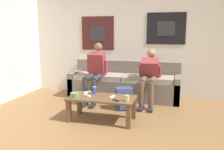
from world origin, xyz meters
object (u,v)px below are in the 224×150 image
pillar_candle (127,98)px  game_controller_near_left (112,97)px  person_seated_adult (95,70)px  person_seated_teen (149,74)px  coffee_table (102,101)px  game_controller_far_center (87,92)px  backpack (124,99)px  cell_phone (116,100)px  drink_can_blue (95,90)px  couch (124,85)px  game_controller_near_right (87,96)px  ceramic_bowl (75,95)px

pillar_candle → game_controller_near_left: 0.32m
game_controller_near_left → person_seated_adult: bearing=122.1°
person_seated_teen → pillar_candle: size_ratio=10.26×
coffee_table → game_controller_far_center: game_controller_far_center is taller
backpack → cell_phone: backpack is taller
person_seated_teen → drink_can_blue: 1.28m
backpack → person_seated_adult: bearing=150.3°
couch → backpack: (0.18, -0.80, -0.09)m
person_seated_teen → pillar_candle: bearing=-97.9°
couch → game_controller_near_right: size_ratio=16.74×
person_seated_adult → ceramic_bowl: person_seated_adult is taller
person_seated_adult → game_controller_far_center: size_ratio=8.91×
coffee_table → person_seated_teen: size_ratio=1.00×
couch → person_seated_adult: (-0.54, -0.40, 0.37)m
ceramic_bowl → game_controller_far_center: 0.34m
game_controller_far_center → pillar_candle: bearing=-22.0°
game_controller_near_left → pillar_candle: bearing=-28.9°
pillar_candle → game_controller_near_left: (-0.28, 0.16, -0.04)m
drink_can_blue → game_controller_far_center: 0.15m
drink_can_blue → couch: bearing=80.2°
game_controller_far_center → person_seated_teen: bearing=45.0°
person_seated_adult → ceramic_bowl: size_ratio=8.01×
pillar_candle → person_seated_teen: bearing=82.1°
person_seated_teen → game_controller_far_center: 1.37m
pillar_candle → drink_can_blue: bearing=154.8°
ceramic_bowl → game_controller_near_left: size_ratio=1.04×
drink_can_blue → game_controller_near_left: 0.39m
person_seated_adult → game_controller_near_left: size_ratio=8.30×
game_controller_far_center → cell_phone: (0.61, -0.33, -0.01)m
person_seated_teen → drink_can_blue: person_seated_teen is taller
person_seated_teen → game_controller_far_center: bearing=-135.0°
game_controller_near_left → cell_phone: (0.11, -0.17, -0.01)m
couch → game_controller_near_left: bearing=-84.8°
backpack → game_controller_far_center: size_ratio=3.06×
ceramic_bowl → cell_phone: size_ratio=1.06×
ceramic_bowl → pillar_candle: bearing=0.4°
person_seated_teen → game_controller_near_left: person_seated_teen is taller
coffee_table → person_seated_teen: bearing=61.1°
couch → person_seated_teen: 0.76m
drink_can_blue → game_controller_far_center: drink_can_blue is taller
pillar_candle → drink_can_blue: 0.71m
person_seated_teen → coffee_table: bearing=-118.9°
coffee_table → ceramic_bowl: 0.46m
person_seated_adult → ceramic_bowl: bearing=-86.5°
person_seated_adult → game_controller_near_right: 1.17m
couch → backpack: size_ratio=5.73×
pillar_candle → game_controller_near_right: 0.72m
person_seated_adult → person_seated_teen: bearing=2.6°
person_seated_adult → game_controller_near_left: person_seated_adult is taller
person_seated_adult → game_controller_far_center: 0.96m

